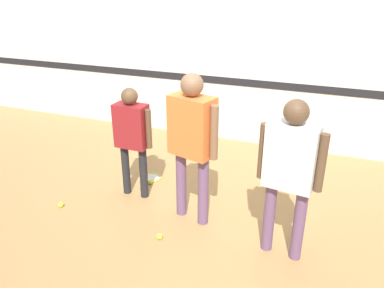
# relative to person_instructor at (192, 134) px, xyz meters

# --- Properties ---
(ground_plane) EXTENTS (16.00, 16.00, 0.00)m
(ground_plane) POSITION_rel_person_instructor_xyz_m (0.01, -0.01, -1.05)
(ground_plane) COLOR #A87F4C
(wall_back) EXTENTS (16.00, 0.07, 3.20)m
(wall_back) POSITION_rel_person_instructor_xyz_m (0.01, 2.48, 0.55)
(wall_back) COLOR silver
(wall_back) RESTS_ON ground_plane
(person_instructor) EXTENTS (0.62, 0.38, 1.70)m
(person_instructor) POSITION_rel_person_instructor_xyz_m (0.00, 0.00, 0.00)
(person_instructor) COLOR #6B4C70
(person_instructor) RESTS_ON ground_plane
(person_student_left) EXTENTS (0.53, 0.22, 1.41)m
(person_student_left) POSITION_rel_person_instructor_xyz_m (-0.86, 0.22, -0.18)
(person_student_left) COLOR #232328
(person_student_left) RESTS_ON ground_plane
(person_student_right) EXTENTS (0.61, 0.30, 1.61)m
(person_student_right) POSITION_rel_person_instructor_xyz_m (1.06, -0.24, -0.05)
(person_student_right) COLOR #6B4C70
(person_student_right) RESTS_ON ground_plane
(racket_spare_on_floor) EXTENTS (0.27, 0.48, 0.03)m
(racket_spare_on_floor) POSITION_rel_person_instructor_xyz_m (-0.87, 0.66, -1.04)
(racket_spare_on_floor) COLOR #C6D838
(racket_spare_on_floor) RESTS_ON ground_plane
(tennis_ball_near_instructor) EXTENTS (0.07, 0.07, 0.07)m
(tennis_ball_near_instructor) POSITION_rel_person_instructor_xyz_m (-0.17, -0.50, -1.02)
(tennis_ball_near_instructor) COLOR #CCE038
(tennis_ball_near_instructor) RESTS_ON ground_plane
(tennis_ball_by_spare_racket) EXTENTS (0.07, 0.07, 0.07)m
(tennis_ball_by_spare_racket) POSITION_rel_person_instructor_xyz_m (-0.81, 0.52, -1.02)
(tennis_ball_by_spare_racket) COLOR #CCE038
(tennis_ball_by_spare_racket) RESTS_ON ground_plane
(tennis_ball_stray_left) EXTENTS (0.07, 0.07, 0.07)m
(tennis_ball_stray_left) POSITION_rel_person_instructor_xyz_m (-1.57, -0.38, -1.02)
(tennis_ball_stray_left) COLOR #CCE038
(tennis_ball_stray_left) RESTS_ON ground_plane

